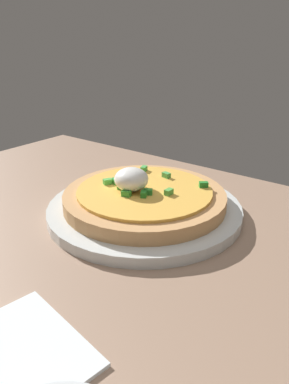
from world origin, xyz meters
TOP-DOWN VIEW (x-y plane):
  - dining_table at (0.00, 0.00)cm, footprint 94.46×67.47cm
  - plate at (1.54, -9.61)cm, footprint 28.72×28.72cm
  - pizza at (1.63, -9.54)cm, footprint 23.91×23.91cm
  - napkin at (-5.72, 19.28)cm, footprint 14.38×14.38cm

SIDE VIEW (x-z plane):
  - dining_table at x=0.00cm, z-range 0.00..2.35cm
  - napkin at x=-5.72cm, z-range 2.35..2.75cm
  - plate at x=1.54cm, z-range 2.35..3.92cm
  - pizza at x=1.63cm, z-range 2.38..8.18cm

